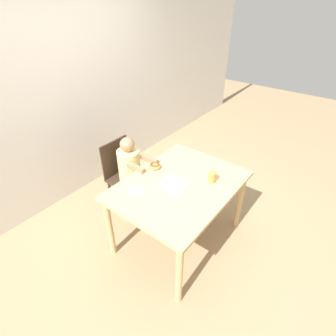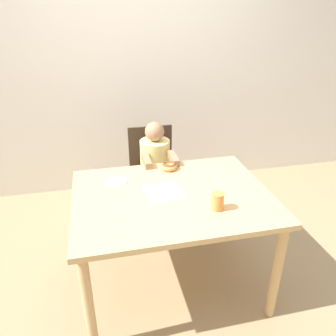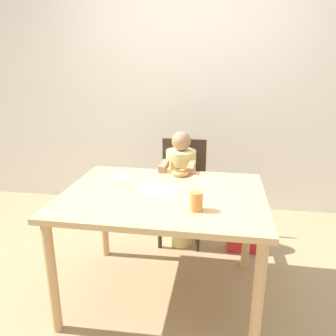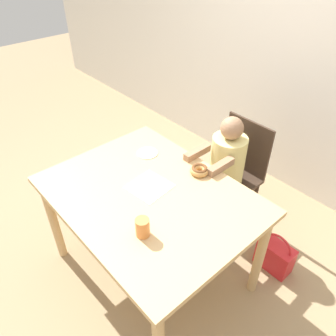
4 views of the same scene
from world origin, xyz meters
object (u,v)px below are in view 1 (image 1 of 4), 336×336
child_figure (131,177)px  donut (155,166)px  handbag (162,182)px  cup (212,177)px  chair (124,176)px

child_figure → donut: (0.04, -0.34, 0.27)m
handbag → cup: 1.18m
child_figure → chair: bearing=90.0°
cup → child_figure: bearing=102.4°
child_figure → handbag: 0.66m
child_figure → donut: size_ratio=8.30×
chair → cup: (0.20, -1.03, 0.33)m
handbag → cup: bearing=-110.5°
chair → child_figure: size_ratio=0.89×
chair → donut: 0.54m
donut → handbag: 0.88m
handbag → child_figure: bearing=177.8°
chair → child_figure: (0.00, -0.11, 0.03)m
chair → handbag: chair is taller
donut → cup: bearing=-74.6°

